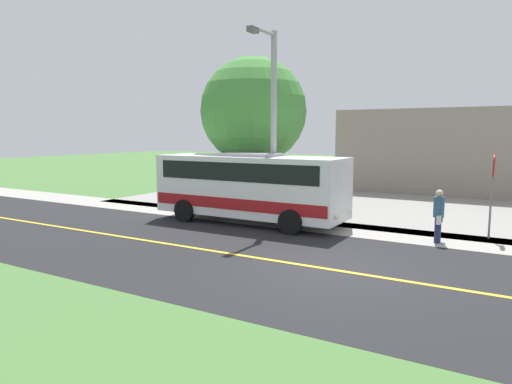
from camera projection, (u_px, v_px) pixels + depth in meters
ground_plane at (329, 270)px, 12.16m from camera, size 120.00×120.00×0.00m
road_surface at (329, 269)px, 12.16m from camera, size 8.00×100.00×0.01m
sidewalk at (382, 233)px, 16.61m from camera, size 2.40×100.00×0.01m
parking_lot_surface at (489, 211)px, 21.28m from camera, size 14.00×36.00×0.01m
road_centre_line at (329, 269)px, 12.16m from camera, size 0.16×100.00×0.00m
shuttle_bus_front at (250, 184)px, 18.37m from camera, size 2.59×7.83×2.79m
pedestrian_with_bags at (439, 214)px, 15.04m from camera, size 0.72×0.34×1.75m
stop_sign at (493, 182)px, 15.44m from camera, size 0.76×0.07×2.88m
street_light_pole at (272, 119)px, 17.98m from camera, size 1.97×0.24×7.47m
tree_curbside at (253, 111)px, 21.27m from camera, size 4.92×4.92×7.05m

